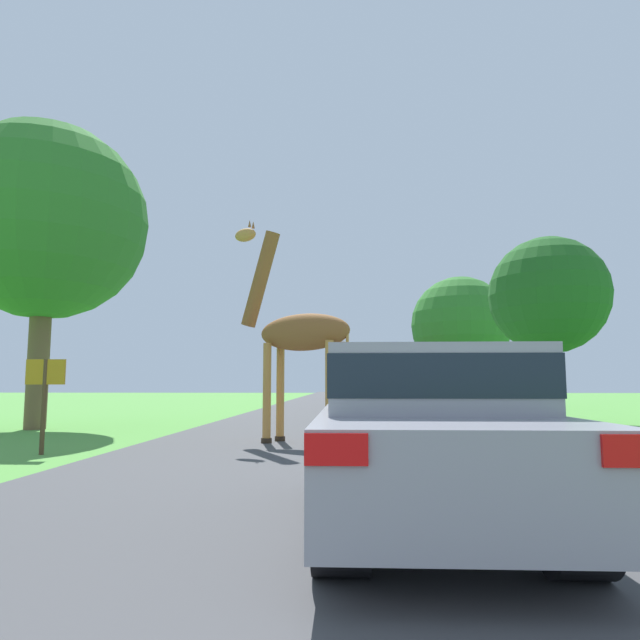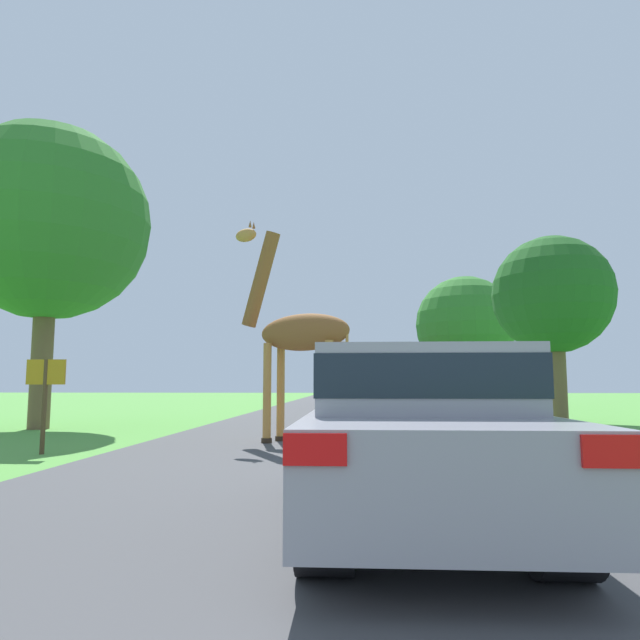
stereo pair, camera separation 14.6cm
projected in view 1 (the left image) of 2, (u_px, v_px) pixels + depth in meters
The scene contains 9 objects.
road at pixel (338, 408), 28.77m from camera, with size 7.71×120.00×0.00m.
giraffe_near_road at pixel (296, 332), 11.92m from camera, with size 2.77×1.74×4.87m.
car_lead_maroon at pixel (429, 433), 4.84m from camera, with size 1.84×3.94×1.51m.
car_queue_right at pixel (404, 401), 17.34m from camera, with size 1.96×4.56×1.29m.
car_queue_left at pixel (399, 395), 28.11m from camera, with size 1.90×4.63×1.27m.
tree_left_edge at pixel (461, 326), 31.61m from camera, with size 5.45×5.45×7.16m.
tree_centre_back at pixel (46, 222), 15.91m from camera, with size 5.51×5.51×8.51m.
tree_right_cluster at pixel (549, 297), 18.45m from camera, with size 3.79×3.79×5.98m.
sign_post at pixel (45, 388), 9.92m from camera, with size 0.70×0.08×1.64m.
Camera 1 is at (0.38, 0.90, 1.21)m, focal length 32.00 mm.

